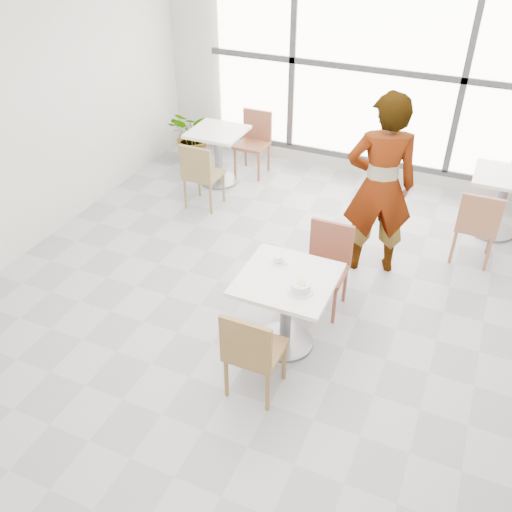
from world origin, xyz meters
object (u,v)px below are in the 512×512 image
at_px(oatmeal_bowl, 301,287).
at_px(bg_chair_left_near, 200,172).
at_px(bg_chair_right_near, 477,223).
at_px(bg_table_right, 501,196).
at_px(person, 380,187).
at_px(plant_left, 194,136).
at_px(main_table, 286,299).
at_px(bg_chair_left_far, 254,138).
at_px(chair_far, 327,261).
at_px(bg_table_left, 218,149).
at_px(chair_near, 251,350).
at_px(coffee_cup, 278,260).

distance_m(oatmeal_bowl, bg_chair_left_near, 2.88).
bearing_deg(bg_chair_right_near, bg_table_right, -104.10).
xyz_separation_m(person, plant_left, (-3.04, 1.60, -0.59)).
xyz_separation_m(main_table, bg_chair_left_far, (-1.69, 3.13, -0.02)).
relative_size(chair_far, bg_table_left, 1.16).
distance_m(chair_near, oatmeal_bowl, 0.65).
bearing_deg(main_table, chair_far, 78.83).
relative_size(main_table, plant_left, 1.04).
bearing_deg(oatmeal_bowl, bg_chair_right_near, 60.18).
xyz_separation_m(person, bg_chair_right_near, (0.98, 0.51, -0.47)).
height_order(coffee_cup, person, person).
relative_size(chair_near, plant_left, 1.13).
bearing_deg(bg_chair_right_near, person, 27.61).
bearing_deg(coffee_cup, chair_near, -81.65).
distance_m(person, bg_table_left, 2.71).
xyz_separation_m(chair_far, bg_table_left, (-2.15, 1.92, -0.01)).
bearing_deg(bg_table_left, chair_near, -59.13).
relative_size(person, bg_table_right, 2.59).
height_order(main_table, oatmeal_bowl, oatmeal_bowl).
distance_m(main_table, bg_table_left, 3.31).
distance_m(coffee_cup, bg_table_right, 3.15).
distance_m(main_table, bg_chair_left_near, 2.66).
distance_m(bg_table_right, bg_chair_left_near, 3.57).
bearing_deg(chair_far, bg_table_left, 138.11).
height_order(person, bg_chair_right_near, person).
bearing_deg(main_table, bg_table_right, 60.37).
bearing_deg(chair_near, bg_chair_right_near, -117.92).
bearing_deg(bg_chair_left_near, bg_table_right, -165.61).
bearing_deg(chair_near, bg_chair_left_near, -54.32).
height_order(main_table, coffee_cup, coffee_cup).
xyz_separation_m(main_table, bg_chair_right_near, (1.39, 2.01, -0.02)).
bearing_deg(main_table, bg_table_left, 127.30).
relative_size(main_table, oatmeal_bowl, 3.81).
bearing_deg(bg_table_right, bg_chair_left_far, 173.84).
relative_size(person, bg_chair_left_near, 2.24).
bearing_deg(bg_chair_right_near, plant_left, -15.15).
bearing_deg(oatmeal_bowl, main_table, 142.45).
bearing_deg(oatmeal_bowl, plant_left, 130.91).
distance_m(chair_near, bg_chair_right_near, 3.04).
distance_m(bg_table_left, plant_left, 0.79).
height_order(bg_table_left, bg_chair_left_far, bg_chair_left_far).
bearing_deg(oatmeal_bowl, bg_chair_left_near, 135.22).
relative_size(chair_far, bg_chair_left_near, 1.00).
bearing_deg(chair_far, main_table, -101.17).
bearing_deg(bg_chair_left_near, oatmeal_bowl, 135.22).
bearing_deg(main_table, coffee_cup, 132.14).
bearing_deg(bg_chair_right_near, bg_chair_left_near, 2.07).
height_order(main_table, bg_chair_left_near, bg_chair_left_near).
bearing_deg(coffee_cup, bg_table_right, 56.35).
bearing_deg(plant_left, bg_table_right, -4.35).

